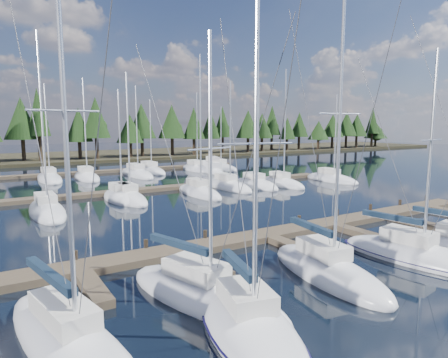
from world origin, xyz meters
TOP-DOWN VIEW (x-y plane):
  - ground at (0.00, 30.00)m, footprint 260.00×260.00m
  - far_shore at (0.00, 90.00)m, footprint 220.00×30.00m
  - main_dock at (0.00, 17.36)m, footprint 44.00×6.13m
  - back_docks at (0.00, 49.58)m, footprint 50.00×21.80m
  - front_sailboat_0 at (-13.80, 10.55)m, footprint 4.41×10.45m
  - front_sailboat_1 at (-7.96, 8.33)m, footprint 4.81×8.30m
  - front_sailboat_2 at (-8.07, 11.75)m, footprint 5.39×9.47m
  - front_sailboat_3 at (-1.36, 10.90)m, footprint 3.85×8.92m
  - front_sailboat_4 at (4.64, 10.07)m, footprint 4.34×9.35m
  - back_sailboat_rows at (0.49, 45.23)m, footprint 46.84×32.90m
  - motor_yacht_right at (15.28, 52.11)m, footprint 4.63×8.56m
  - tree_line at (-1.65, 80.20)m, footprint 185.75×11.47m

SIDE VIEW (x-z plane):
  - ground at x=0.00m, z-range 0.00..0.00m
  - back_docks at x=0.00m, z-range 0.00..0.40m
  - main_dock at x=0.00m, z-range -0.25..0.65m
  - back_sailboat_rows at x=0.49m, z-range -7.68..8.20m
  - front_sailboat_4 at x=4.64m, z-range -5.93..6.47m
  - front_sailboat_2 at x=-8.07m, z-range -5.80..6.35m
  - front_sailboat_1 at x=-7.96m, z-range -6.12..6.67m
  - front_sailboat_0 at x=-13.80m, z-range -7.06..7.65m
  - front_sailboat_3 at x=-1.36m, z-range -7.11..7.71m
  - far_shore at x=0.00m, z-range 0.00..0.60m
  - motor_yacht_right at x=15.28m, z-range -1.58..2.49m
  - tree_line at x=-1.65m, z-range 0.66..14.43m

